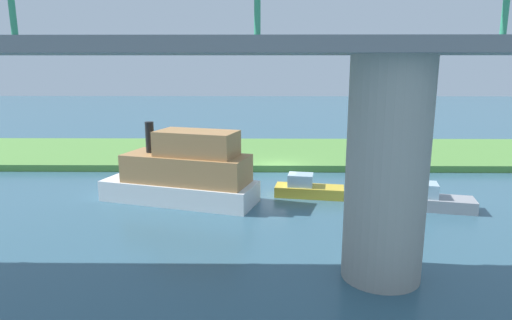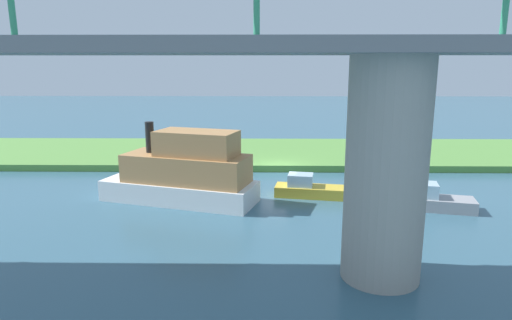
{
  "view_description": "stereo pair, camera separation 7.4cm",
  "coord_description": "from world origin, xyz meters",
  "px_view_note": "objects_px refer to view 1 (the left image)",
  "views": [
    {
      "loc": [
        1.3,
        31.21,
        7.68
      ],
      "look_at": [
        1.61,
        5.0,
        2.0
      ],
      "focal_mm": 30.9,
      "sensor_mm": 36.0,
      "label": 1
    },
    {
      "loc": [
        1.23,
        31.21,
        7.68
      ],
      "look_at": [
        1.61,
        5.0,
        2.0
      ],
      "focal_mm": 30.9,
      "sensor_mm": 36.0,
      "label": 2
    }
  ],
  "objects_px": {
    "bridge_pylon": "(386,171)",
    "person_on_bank": "(221,148)",
    "riverboat_paddlewheel": "(184,173)",
    "motorboat_white": "(430,200)",
    "motorboat_red": "(307,188)",
    "mooring_post": "(229,156)"
  },
  "relations": [
    {
      "from": "person_on_bank",
      "to": "bridge_pylon",
      "type": "bearing_deg",
      "value": 111.68
    },
    {
      "from": "bridge_pylon",
      "to": "motorboat_red",
      "type": "height_order",
      "value": "bridge_pylon"
    },
    {
      "from": "person_on_bank",
      "to": "motorboat_red",
      "type": "xyz_separation_m",
      "value": [
        -5.98,
        9.08,
        -0.72
      ]
    },
    {
      "from": "riverboat_paddlewheel",
      "to": "motorboat_white",
      "type": "xyz_separation_m",
      "value": [
        -13.58,
        1.17,
        -1.16
      ]
    },
    {
      "from": "riverboat_paddlewheel",
      "to": "motorboat_red",
      "type": "relative_size",
      "value": 2.21
    },
    {
      "from": "person_on_bank",
      "to": "motorboat_white",
      "type": "bearing_deg",
      "value": 137.63
    },
    {
      "from": "bridge_pylon",
      "to": "mooring_post",
      "type": "relative_size",
      "value": 10.63
    },
    {
      "from": "person_on_bank",
      "to": "motorboat_white",
      "type": "xyz_separation_m",
      "value": [
        -12.42,
        11.33,
        -0.69
      ]
    },
    {
      "from": "bridge_pylon",
      "to": "riverboat_paddlewheel",
      "type": "bearing_deg",
      "value": -45.88
    },
    {
      "from": "bridge_pylon",
      "to": "riverboat_paddlewheel",
      "type": "height_order",
      "value": "bridge_pylon"
    },
    {
      "from": "bridge_pylon",
      "to": "person_on_bank",
      "type": "bearing_deg",
      "value": -68.32
    },
    {
      "from": "motorboat_white",
      "to": "mooring_post",
      "type": "bearing_deg",
      "value": -39.98
    },
    {
      "from": "mooring_post",
      "to": "riverboat_paddlewheel",
      "type": "relative_size",
      "value": 0.08
    },
    {
      "from": "bridge_pylon",
      "to": "motorboat_red",
      "type": "relative_size",
      "value": 1.91
    },
    {
      "from": "mooring_post",
      "to": "riverboat_paddlewheel",
      "type": "bearing_deg",
      "value": 77.48
    },
    {
      "from": "motorboat_white",
      "to": "motorboat_red",
      "type": "height_order",
      "value": "motorboat_white"
    },
    {
      "from": "motorboat_red",
      "to": "motorboat_white",
      "type": "bearing_deg",
      "value": 160.73
    },
    {
      "from": "motorboat_white",
      "to": "motorboat_red",
      "type": "relative_size",
      "value": 1.07
    },
    {
      "from": "riverboat_paddlewheel",
      "to": "bridge_pylon",
      "type": "bearing_deg",
      "value": 134.12
    },
    {
      "from": "bridge_pylon",
      "to": "riverboat_paddlewheel",
      "type": "distance_m",
      "value": 12.87
    },
    {
      "from": "mooring_post",
      "to": "motorboat_red",
      "type": "bearing_deg",
      "value": 124.76
    },
    {
      "from": "person_on_bank",
      "to": "riverboat_paddlewheel",
      "type": "relative_size",
      "value": 0.15
    }
  ]
}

